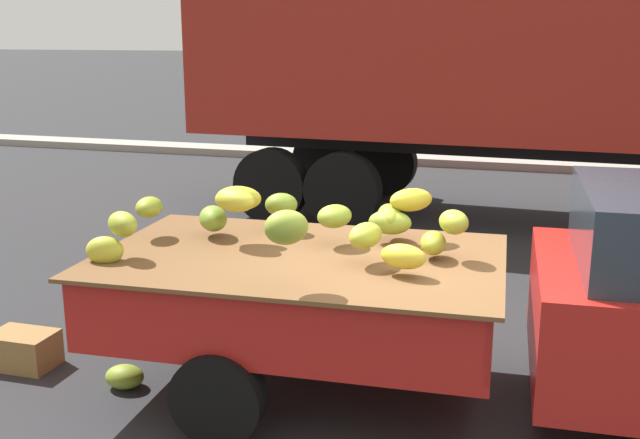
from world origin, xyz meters
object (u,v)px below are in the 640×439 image
at_px(fallen_banana_bunch_near_tailgate, 125,377).
at_px(pickup_truck, 593,303).
at_px(semi_trailer, 623,44).
at_px(produce_crate, 23,350).

bearing_deg(fallen_banana_bunch_near_tailgate, pickup_truck, 7.92).
height_order(pickup_truck, semi_trailer, semi_trailer).
distance_m(fallen_banana_bunch_near_tailgate, produce_crate, 1.01).
distance_m(pickup_truck, produce_crate, 4.46).
relative_size(semi_trailer, fallen_banana_bunch_near_tailgate, 39.46).
relative_size(pickup_truck, produce_crate, 10.20).
height_order(pickup_truck, fallen_banana_bunch_near_tailgate, pickup_truck).
height_order(pickup_truck, produce_crate, pickup_truck).
xyz_separation_m(semi_trailer, produce_crate, (-4.89, -6.23, -2.40)).
height_order(semi_trailer, fallen_banana_bunch_near_tailgate, semi_trailer).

